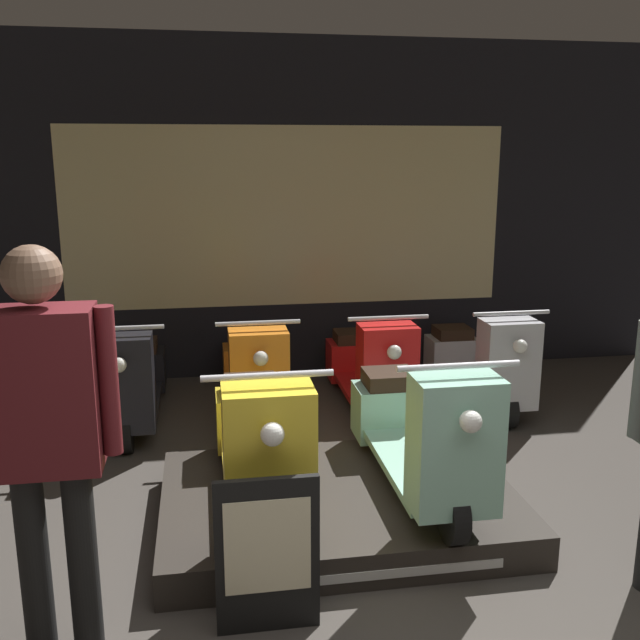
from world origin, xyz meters
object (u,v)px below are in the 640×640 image
object	(u,v)px
scooter_display_right	(420,433)
person_left_browsing	(45,421)
scooter_backrow_1	(254,375)
scooter_backrow_3	(480,364)
scooter_display_left	(260,444)
scooter_backrow_0	(131,381)
price_sign_board	(267,555)
scooter_backrow_2	(370,369)

from	to	relation	value
scooter_display_right	person_left_browsing	bearing A→B (deg)	-156.11
scooter_backrow_1	scooter_backrow_3	size ratio (longest dim) A/B	1.00
scooter_display_left	scooter_display_right	size ratio (longest dim) A/B	1.00
scooter_backrow_0	scooter_backrow_3	size ratio (longest dim) A/B	1.00
scooter_display_right	price_sign_board	size ratio (longest dim) A/B	2.24
price_sign_board	scooter_backrow_1	bearing A→B (deg)	86.97
person_left_browsing	price_sign_board	size ratio (longest dim) A/B	2.39
scooter_backrow_1	person_left_browsing	world-z (taller)	person_left_browsing
scooter_backrow_0	person_left_browsing	distance (m)	2.82
scooter_backrow_1	scooter_backrow_3	world-z (taller)	same
scooter_backrow_1	scooter_display_left	bearing A→B (deg)	-93.16
scooter_display_left	scooter_backrow_3	bearing A→B (deg)	42.51
scooter_display_left	scooter_backrow_2	xyz separation A→B (m)	(1.09, 1.90, -0.20)
scooter_backrow_0	scooter_backrow_3	distance (m)	2.95
person_left_browsing	scooter_display_right	bearing A→B (deg)	23.89
scooter_display_left	scooter_backrow_2	bearing A→B (deg)	60.18
scooter_backrow_3	person_left_browsing	xyz separation A→B (m)	(-3.01, -2.73, 0.72)
scooter_backrow_0	scooter_backrow_2	size ratio (longest dim) A/B	1.00
scooter_backrow_1	scooter_display_right	bearing A→B (deg)	-66.42
scooter_display_left	person_left_browsing	distance (m)	1.36
scooter_backrow_0	price_sign_board	world-z (taller)	scooter_backrow_0
price_sign_board	scooter_display_left	bearing A→B (deg)	87.26
scooter_backrow_1	price_sign_board	xyz separation A→B (m)	(-0.14, -2.74, 0.02)
scooter_backrow_3	price_sign_board	size ratio (longest dim) A/B	2.24
scooter_backrow_0	scooter_display_left	bearing A→B (deg)	-65.17
scooter_backrow_0	scooter_backrow_2	xyz separation A→B (m)	(1.97, 0.00, 0.00)
scooter_backrow_0	price_sign_board	size ratio (longest dim) A/B	2.24
scooter_backrow_2	scooter_backrow_3	size ratio (longest dim) A/B	1.00
price_sign_board	person_left_browsing	bearing A→B (deg)	179.41
scooter_display_right	person_left_browsing	xyz separation A→B (m)	(-1.88, -0.83, 0.52)
scooter_display_right	person_left_browsing	distance (m)	2.12
scooter_backrow_0	person_left_browsing	world-z (taller)	person_left_browsing
scooter_display_right	price_sign_board	bearing A→B (deg)	-139.22
scooter_backrow_0	scooter_backrow_1	size ratio (longest dim) A/B	1.00
scooter_backrow_0	scooter_backrow_1	bearing A→B (deg)	0.00
scooter_display_right	scooter_backrow_0	size ratio (longest dim) A/B	1.00
price_sign_board	scooter_backrow_2	bearing A→B (deg)	67.61
scooter_display_right	scooter_backrow_3	bearing A→B (deg)	59.06
scooter_backrow_3	price_sign_board	bearing A→B (deg)	-127.64
scooter_display_right	scooter_backrow_2	size ratio (longest dim) A/B	1.00
scooter_display_right	scooter_backrow_1	world-z (taller)	scooter_display_right
scooter_display_right	scooter_backrow_2	xyz separation A→B (m)	(0.15, 1.90, -0.20)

